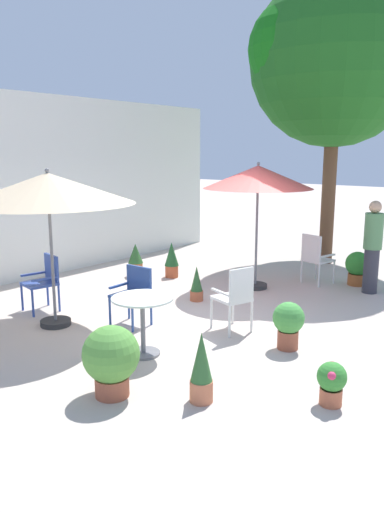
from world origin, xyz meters
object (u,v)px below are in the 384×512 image
object	(u,v)px
patio_chair_0	(44,279)
standing_person	(373,246)
potted_plant_6	(172,259)
patio_chair_3	(134,291)
potted_plant_1	(288,322)
potted_plant_4	(201,368)
shade_tree	(335,59)
potted_plant_5	(197,284)
potted_plant_7	(357,267)
potted_plant_2	(111,357)
patio_chair_2	(235,295)
patio_chair_1	(315,256)
cafe_table_0	(143,315)
potted_plant_3	(332,381)
potted_plant_0	(136,259)
patio_umbrella_1	(48,189)
patio_umbrella_0	(258,178)

from	to	relation	value
patio_chair_0	standing_person	xyz separation A→B (m)	(4.28, -3.63, 0.34)
potted_plant_6	standing_person	size ratio (longest dim) A/B	0.43
patio_chair_0	patio_chair_3	distance (m)	1.63
potted_plant_1	potted_plant_4	world-z (taller)	potted_plant_4
shade_tree	potted_plant_5	distance (m)	5.92
potted_plant_7	standing_person	bearing A→B (deg)	-134.03
potted_plant_4	potted_plant_5	xyz separation A→B (m)	(2.71, 2.24, -0.07)
patio_chair_0	patio_chair_3	size ratio (longest dim) A/B	1.05
potted_plant_2	potted_plant_4	world-z (taller)	potted_plant_2
patio_chair_2	patio_chair_1	bearing A→B (deg)	5.81
patio_chair_3	potted_plant_5	size ratio (longest dim) A/B	1.42
patio_chair_3	potted_plant_6	xyz separation A→B (m)	(2.44, 1.44, -0.13)
cafe_table_0	patio_chair_2	size ratio (longest dim) A/B	0.81
cafe_table_0	potted_plant_5	world-z (taller)	cafe_table_0
cafe_table_0	potted_plant_4	bearing A→B (deg)	-110.38
potted_plant_3	patio_chair_3	bearing A→B (deg)	82.31
patio_chair_2	potted_plant_4	xyz separation A→B (m)	(-1.87, -0.88, -0.19)
shade_tree	potted_plant_2	world-z (taller)	shade_tree
patio_chair_2	standing_person	size ratio (longest dim) A/B	0.57
cafe_table_0	standing_person	distance (m)	4.73
potted_plant_1	potted_plant_6	size ratio (longest dim) A/B	0.86
potted_plant_3	potted_plant_5	distance (m)	3.82
potted_plant_3	potted_plant_5	xyz separation A→B (m)	(1.94, 3.29, 0.03)
shade_tree	potted_plant_4	size ratio (longest dim) A/B	8.38
cafe_table_0	shade_tree	bearing A→B (deg)	5.21
patio_chair_0	patio_chair_2	distance (m)	3.10
patio_chair_1	potted_plant_0	xyz separation A→B (m)	(-1.73, 3.08, -0.20)
patio_chair_2	potted_plant_1	size ratio (longest dim) A/B	1.52
shade_tree	potted_plant_1	bearing A→B (deg)	-159.85
potted_plant_1	patio_chair_1	bearing A→B (deg)	20.42
potted_plant_2	standing_person	xyz separation A→B (m)	(5.54, -0.64, 0.43)
patio_chair_0	patio_chair_1	world-z (taller)	patio_chair_1
patio_umbrella_1	patio_chair_1	bearing A→B (deg)	-22.25
potted_plant_0	potted_plant_2	xyz separation A→B (m)	(-3.75, -3.49, 0.08)
patio_umbrella_1	potted_plant_6	bearing A→B (deg)	10.43
cafe_table_0	potted_plant_6	size ratio (longest dim) A/B	1.07
potted_plant_5	standing_person	size ratio (longest dim) A/B	0.36
patio_chair_3	patio_umbrella_1	bearing A→B (deg)	132.38
cafe_table_0	potted_plant_7	bearing A→B (deg)	-8.83
patio_chair_0	patio_chair_1	xyz separation A→B (m)	(4.21, -2.59, 0.03)
cafe_table_0	patio_chair_1	world-z (taller)	patio_chair_1
patio_umbrella_1	patio_chair_3	size ratio (longest dim) A/B	2.85
potted_plant_2	potted_plant_3	bearing A→B (deg)	-55.62
potted_plant_3	patio_umbrella_0	bearing A→B (deg)	42.23
potted_plant_3	potted_plant_5	world-z (taller)	potted_plant_5
potted_plant_6	patio_umbrella_0	bearing A→B (deg)	-78.01
patio_umbrella_0	patio_chair_1	xyz separation A→B (m)	(0.97, -0.71, -1.48)
patio_chair_3	potted_plant_0	world-z (taller)	patio_chair_3
potted_plant_2	standing_person	bearing A→B (deg)	-6.58
potted_plant_2	potted_plant_7	world-z (taller)	potted_plant_2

